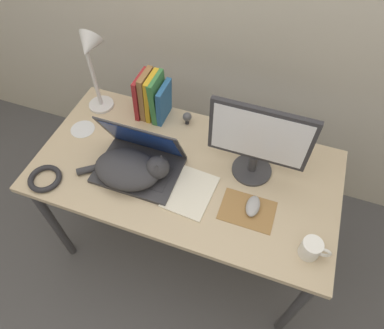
# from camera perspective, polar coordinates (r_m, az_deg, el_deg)

# --- Properties ---
(ground_plane) EXTENTS (12.00, 12.00, 0.00)m
(ground_plane) POSITION_cam_1_polar(r_m,az_deg,el_deg) (2.11, -4.41, -20.79)
(ground_plane) COLOR #4C4C51
(desk) EXTENTS (1.39, 0.72, 0.76)m
(desk) POSITION_cam_1_polar(r_m,az_deg,el_deg) (1.63, -1.08, -2.40)
(desk) COLOR tan
(desk) RESTS_ON ground_plane
(laptop) EXTENTS (0.37, 0.27, 0.26)m
(laptop) POSITION_cam_1_polar(r_m,az_deg,el_deg) (1.55, -8.73, 0.65)
(laptop) COLOR #2D2D33
(laptop) RESTS_ON desk
(cat) EXTENTS (0.42, 0.22, 0.14)m
(cat) POSITION_cam_1_polar(r_m,az_deg,el_deg) (1.52, -10.13, -0.73)
(cat) COLOR #333338
(cat) RESTS_ON desk
(external_monitor) EXTENTS (0.42, 0.18, 0.38)m
(external_monitor) POSITION_cam_1_polar(r_m,az_deg,el_deg) (1.43, 11.00, 3.90)
(external_monitor) COLOR #333338
(external_monitor) RESTS_ON desk
(mousepad) EXTENTS (0.23, 0.16, 0.00)m
(mousepad) POSITION_cam_1_polar(r_m,az_deg,el_deg) (1.47, 9.22, -7.56)
(mousepad) COLOR olive
(mousepad) RESTS_ON desk
(computer_mouse) EXTENTS (0.06, 0.10, 0.03)m
(computer_mouse) POSITION_cam_1_polar(r_m,az_deg,el_deg) (1.46, 10.12, -6.83)
(computer_mouse) COLOR #99999E
(computer_mouse) RESTS_ON mousepad
(book_row) EXTENTS (0.15, 0.15, 0.25)m
(book_row) POSITION_cam_1_polar(r_m,az_deg,el_deg) (1.73, -6.62, 11.10)
(book_row) COLOR maroon
(book_row) RESTS_ON desk
(desk_lamp) EXTENTS (0.17, 0.17, 0.47)m
(desk_lamp) POSITION_cam_1_polar(r_m,az_deg,el_deg) (1.68, -16.48, 16.39)
(desk_lamp) COLOR silver
(desk_lamp) RESTS_ON desk
(cable_coil) EXTENTS (0.15, 0.15, 0.02)m
(cable_coil) POSITION_cam_1_polar(r_m,az_deg,el_deg) (1.66, -23.32, -2.16)
(cable_coil) COLOR #232328
(cable_coil) RESTS_ON desk
(notepad) EXTENTS (0.21, 0.25, 0.01)m
(notepad) POSITION_cam_1_polar(r_m,az_deg,el_deg) (1.49, -0.31, -4.57)
(notepad) COLOR silver
(notepad) RESTS_ON desk
(webcam) EXTENTS (0.04, 0.04, 0.07)m
(webcam) POSITION_cam_1_polar(r_m,az_deg,el_deg) (1.72, -0.82, 7.88)
(webcam) COLOR #232328
(webcam) RESTS_ON desk
(mug) EXTENTS (0.12, 0.08, 0.08)m
(mug) POSITION_cam_1_polar(r_m,az_deg,el_deg) (1.40, 19.28, -13.10)
(mug) COLOR white
(mug) RESTS_ON desk
(cd_disc) EXTENTS (0.12, 0.12, 0.00)m
(cd_disc) POSITION_cam_1_polar(r_m,az_deg,el_deg) (1.81, -17.75, 5.64)
(cd_disc) COLOR silver
(cd_disc) RESTS_ON desk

